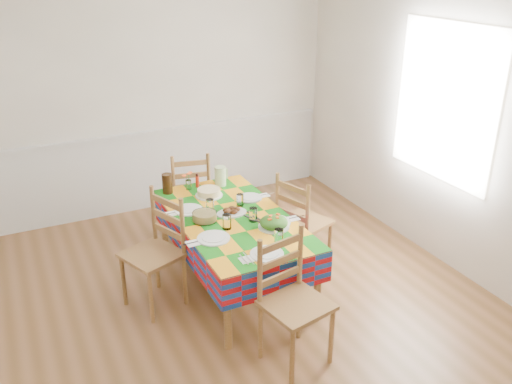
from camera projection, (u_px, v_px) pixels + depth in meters
room at (227, 170)px, 3.73m from camera, size 4.58×5.08×2.78m
wainscot at (143, 169)px, 6.12m from camera, size 4.41×0.06×0.92m
window_right at (444, 103)px, 4.81m from camera, size 0.00×1.40×1.40m
dining_table at (233, 225)px, 4.64m from camera, size 0.92×1.70×0.66m
setting_near_head at (271, 248)px, 4.07m from camera, size 0.41×0.28×0.12m
setting_left_near at (218, 232)px, 4.30m from camera, size 0.48×0.28×0.13m
setting_left_far at (196, 208)px, 4.70m from camera, size 0.46×0.27×0.12m
setting_right_near at (268, 219)px, 4.51m from camera, size 0.47×0.27×0.12m
setting_right_far at (247, 198)px, 4.90m from camera, size 0.43×0.25×0.11m
meat_platter at (231, 211)px, 4.66m from camera, size 0.27×0.19×0.05m
salad_platter at (274, 223)px, 4.41m from camera, size 0.26×0.26×0.11m
pasta_bowl at (205, 217)px, 4.53m from camera, size 0.21×0.21×0.08m
cake at (209, 193)px, 4.99m from camera, size 0.25×0.25×0.07m
serving_utensils at (254, 218)px, 4.58m from camera, size 0.12×0.27×0.01m
flower_vase at (188, 182)px, 5.12m from camera, size 0.11×0.09×0.18m
hot_sauce at (197, 180)px, 5.17m from camera, size 0.03×0.03×0.14m
green_pitcher at (220, 176)px, 5.20m from camera, size 0.11×0.11×0.19m
tea_pitcher at (167, 184)px, 5.03m from camera, size 0.09×0.09×0.19m
name_card at (274, 262)px, 3.92m from camera, size 0.07×0.02×0.02m
chair_near at (293, 302)px, 3.80m from camera, size 0.50×0.49×0.97m
chair_far at (190, 194)px, 5.57m from camera, size 0.48×0.46×0.92m
chair_left at (156, 252)px, 4.42m from camera, size 0.54×0.55×0.97m
chair_right at (301, 223)px, 4.95m from camera, size 0.51×0.52×0.94m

